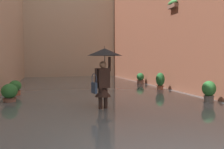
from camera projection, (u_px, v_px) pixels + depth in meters
ground_plane at (91, 93)px, 12.08m from camera, size 60.00×60.00×0.00m
flood_water at (91, 91)px, 12.08m from camera, size 8.61×25.45×0.17m
building_facade_left at (179, 6)px, 13.04m from camera, size 2.04×23.45×9.04m
building_facade_far at (70, 0)px, 21.90m from camera, size 11.41×1.80×13.99m
person_wading at (104, 66)px, 7.35m from camera, size 1.05×1.05×2.06m
potted_plant_far_right at (15, 89)px, 10.26m from camera, size 0.50×0.50×0.78m
potted_plant_mid_left at (209, 92)px, 8.55m from camera, size 0.47×0.47×0.91m
potted_plant_near_right at (10, 94)px, 8.63m from camera, size 0.55×0.55×0.80m
potted_plant_far_left at (140, 79)px, 15.16m from camera, size 0.46×0.46×0.83m
potted_plant_near_left at (160, 82)px, 12.16m from camera, size 0.44×0.44×1.00m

